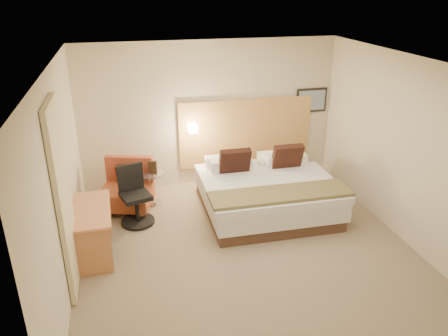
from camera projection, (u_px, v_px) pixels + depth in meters
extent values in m
cube|color=#7E6C55|center=(245.00, 249.00, 6.43)|extent=(4.80, 5.00, 0.02)
cube|color=white|center=(250.00, 62.00, 5.36)|extent=(4.80, 5.00, 0.02)
cube|color=beige|center=(210.00, 114.00, 8.14)|extent=(4.80, 0.02, 2.70)
cube|color=beige|center=(332.00, 277.00, 3.65)|extent=(4.80, 0.02, 2.70)
cube|color=beige|center=(60.00, 182.00, 5.38)|extent=(0.02, 5.00, 2.70)
cube|color=beige|center=(405.00, 150.00, 6.41)|extent=(0.02, 5.00, 2.70)
cube|color=tan|center=(246.00, 132.00, 8.41)|extent=(2.60, 0.04, 1.30)
cube|color=black|center=(311.00, 100.00, 8.49)|extent=(0.62, 0.03, 0.47)
cube|color=gray|center=(312.00, 100.00, 8.47)|extent=(0.54, 0.01, 0.39)
cylinder|color=silver|center=(192.00, 127.00, 8.06)|extent=(0.02, 0.12, 0.02)
cube|color=#FFEDC6|center=(193.00, 128.00, 8.01)|extent=(0.15, 0.15, 0.15)
cube|color=beige|center=(64.00, 200.00, 5.22)|extent=(0.06, 0.90, 2.42)
cylinder|color=#80A0C6|center=(143.00, 166.00, 7.52)|extent=(0.08, 0.08, 0.21)
cube|color=#382516|center=(153.00, 167.00, 7.41)|extent=(0.15, 0.10, 0.24)
cube|color=#472F23|center=(265.00, 204.00, 7.52)|extent=(2.05, 2.05, 0.19)
cube|color=silver|center=(265.00, 191.00, 7.42)|extent=(2.12, 2.12, 0.31)
cube|color=silver|center=(272.00, 187.00, 7.07)|extent=(2.18, 1.53, 0.10)
cube|color=silver|center=(226.00, 163.00, 7.91)|extent=(0.74, 0.41, 0.19)
cube|color=silver|center=(279.00, 158.00, 8.12)|extent=(0.74, 0.41, 0.19)
cube|color=white|center=(230.00, 163.00, 7.63)|extent=(0.74, 0.41, 0.19)
cube|color=white|center=(284.00, 158.00, 7.84)|extent=(0.74, 0.41, 0.19)
cube|color=black|center=(235.00, 163.00, 7.41)|extent=(0.53, 0.29, 0.54)
cube|color=black|center=(287.00, 158.00, 7.61)|extent=(0.53, 0.29, 0.54)
cube|color=#BC8926|center=(281.00, 194.00, 6.67)|extent=(2.21, 0.60, 0.05)
cube|color=tan|center=(104.00, 214.00, 7.27)|extent=(0.10, 0.10, 0.10)
cube|color=tan|center=(143.00, 216.00, 7.24)|extent=(0.10, 0.10, 0.10)
cube|color=tan|center=(114.00, 199.00, 7.80)|extent=(0.10, 0.10, 0.10)
cube|color=#996148|center=(150.00, 200.00, 7.76)|extent=(0.10, 0.10, 0.10)
cube|color=#9C482A|center=(127.00, 196.00, 7.44)|extent=(1.00, 0.93, 0.31)
cube|color=#9B4129|center=(130.00, 169.00, 7.56)|extent=(0.82, 0.36, 0.46)
cube|color=black|center=(128.00, 175.00, 7.49)|extent=(0.43, 0.30, 0.40)
cylinder|color=silver|center=(151.00, 203.00, 7.74)|extent=(0.47, 0.47, 0.02)
cylinder|color=white|center=(150.00, 188.00, 7.63)|extent=(0.06, 0.06, 0.56)
cylinder|color=white|center=(149.00, 173.00, 7.52)|extent=(0.69, 0.69, 0.01)
cube|color=#CE7C50|center=(90.00, 210.00, 6.06)|extent=(0.56, 1.17, 0.04)
cube|color=#B67547|center=(93.00, 253.00, 5.72)|extent=(0.48, 0.05, 0.68)
cube|color=#C4844C|center=(94.00, 214.00, 6.68)|extent=(0.48, 0.05, 0.68)
cube|color=#AC7B43|center=(95.00, 214.00, 6.10)|extent=(0.46, 1.09, 0.10)
cylinder|color=black|center=(138.00, 221.00, 7.10)|extent=(0.67, 0.67, 0.04)
cylinder|color=black|center=(137.00, 209.00, 7.01)|extent=(0.08, 0.08, 0.42)
cube|color=black|center=(136.00, 196.00, 6.92)|extent=(0.54, 0.54, 0.07)
cube|color=black|center=(130.00, 177.00, 6.98)|extent=(0.41, 0.17, 0.44)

